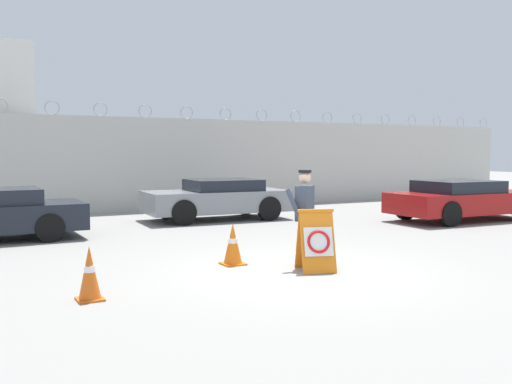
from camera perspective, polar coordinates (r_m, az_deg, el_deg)
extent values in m
plane|color=gray|center=(9.86, 4.46, -7.89)|extent=(90.00, 90.00, 0.00)
cube|color=beige|center=(19.96, -13.06, 2.71)|extent=(36.00, 0.30, 3.22)
torus|color=gray|center=(19.37, -24.24, 7.84)|extent=(0.47, 0.03, 0.47)
torus|color=gray|center=(19.54, -19.72, 7.92)|extent=(0.47, 0.03, 0.47)
torus|color=gray|center=(19.82, -15.30, 7.96)|extent=(0.47, 0.03, 0.47)
torus|color=gray|center=(20.22, -11.03, 7.94)|extent=(0.47, 0.03, 0.47)
torus|color=gray|center=(20.73, -6.95, 7.89)|extent=(0.47, 0.03, 0.47)
torus|color=gray|center=(21.33, -3.08, 7.80)|extent=(0.47, 0.03, 0.47)
torus|color=gray|center=(22.02, 0.56, 7.69)|extent=(0.47, 0.03, 0.47)
torus|color=gray|center=(22.79, 3.97, 7.56)|extent=(0.47, 0.03, 0.47)
torus|color=gray|center=(23.64, 7.14, 7.41)|extent=(0.47, 0.03, 0.47)
torus|color=gray|center=(24.56, 10.08, 7.25)|extent=(0.47, 0.03, 0.47)
torus|color=gray|center=(25.53, 12.80, 7.09)|extent=(0.47, 0.03, 0.47)
torus|color=gray|center=(26.56, 15.31, 6.92)|extent=(0.47, 0.03, 0.47)
torus|color=gray|center=(27.63, 17.63, 6.76)|extent=(0.47, 0.03, 0.47)
torus|color=gray|center=(28.74, 19.77, 6.60)|extent=(0.47, 0.03, 0.47)
torus|color=gray|center=(29.89, 21.75, 6.44)|extent=(0.47, 0.03, 0.47)
cube|color=orange|center=(9.71, 6.21, -5.04)|extent=(0.66, 0.50, 1.02)
cube|color=orange|center=(10.00, 5.73, -4.78)|extent=(0.66, 0.50, 1.02)
cube|color=orange|center=(9.79, 5.99, -1.86)|extent=(0.61, 0.25, 0.05)
cube|color=white|center=(9.67, 6.27, -4.96)|extent=(0.52, 0.31, 0.48)
torus|color=red|center=(9.66, 6.29, -4.97)|extent=(0.42, 0.28, 0.39)
cylinder|color=#232838|center=(10.38, 5.05, -5.03)|extent=(0.15, 0.15, 0.81)
cylinder|color=#232838|center=(10.21, 4.70, -5.17)|extent=(0.15, 0.15, 0.81)
cube|color=#384256|center=(10.20, 4.90, -1.13)|extent=(0.47, 0.43, 0.62)
sphere|color=#DBB293|center=(10.17, 4.91, 1.46)|extent=(0.22, 0.22, 0.22)
cylinder|color=#384256|center=(10.45, 5.39, -0.94)|extent=(0.09, 0.09, 0.59)
cylinder|color=#384256|center=(10.00, 3.84, -1.30)|extent=(0.27, 0.32, 0.57)
cylinder|color=black|center=(10.17, 4.92, 2.08)|extent=(0.23, 0.23, 0.05)
cube|color=orange|center=(10.39, -2.32, -7.18)|extent=(0.39, 0.39, 0.03)
cone|color=orange|center=(10.33, -2.33, -5.13)|extent=(0.33, 0.33, 0.72)
cylinder|color=white|center=(10.32, -2.33, -4.93)|extent=(0.17, 0.17, 0.10)
cube|color=orange|center=(8.28, -16.26, -10.24)|extent=(0.35, 0.35, 0.03)
cone|color=orange|center=(8.20, -16.31, -7.69)|extent=(0.30, 0.30, 0.72)
cylinder|color=white|center=(8.19, -16.32, -7.44)|extent=(0.15, 0.15, 0.10)
cylinder|color=black|center=(13.67, -19.92, -3.40)|extent=(0.65, 0.21, 0.65)
cylinder|color=black|center=(15.38, -20.91, -2.62)|extent=(0.65, 0.21, 0.65)
cylinder|color=black|center=(15.89, -7.26, -2.06)|extent=(0.73, 0.24, 0.72)
cylinder|color=black|center=(17.59, -9.03, -1.49)|extent=(0.73, 0.24, 0.72)
cylinder|color=black|center=(16.88, 1.32, -1.67)|extent=(0.73, 0.24, 0.72)
cylinder|color=black|center=(18.48, -1.13, -1.17)|extent=(0.73, 0.24, 0.72)
cube|color=gray|center=(17.14, -3.97, -0.90)|extent=(4.36, 2.13, 0.63)
cube|color=black|center=(17.18, -3.31, 0.72)|extent=(2.14, 1.82, 0.33)
cylinder|color=black|center=(19.65, 20.99, -1.16)|extent=(0.71, 0.23, 0.70)
cylinder|color=black|center=(17.71, 14.73, -1.57)|extent=(0.71, 0.23, 0.70)
cylinder|color=black|center=(16.38, 18.85, -2.09)|extent=(0.71, 0.23, 0.70)
cube|color=maroon|center=(17.99, 20.03, -0.96)|extent=(4.62, 2.11, 0.61)
cube|color=black|center=(17.80, 19.56, 0.54)|extent=(2.25, 1.82, 0.34)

